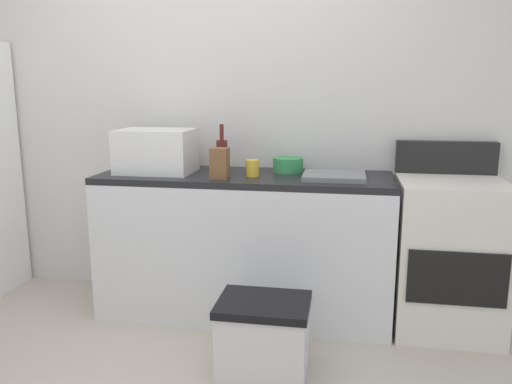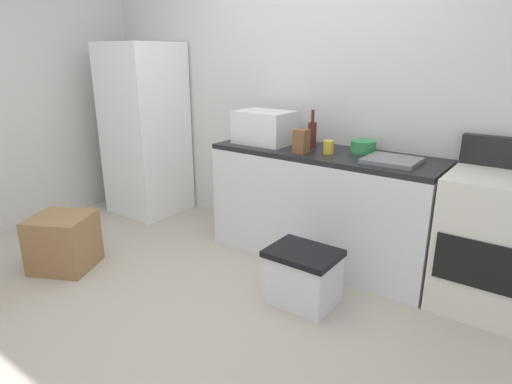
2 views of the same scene
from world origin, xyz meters
name	(u,v)px [view 2 (image 2 of 2)]	position (x,y,z in m)	size (l,w,h in m)	color
ground_plane	(193,310)	(0.00, 0.00, 0.00)	(6.00, 6.00, 0.00)	#B2A899
wall_back	(315,93)	(0.00, 1.55, 1.30)	(5.00, 0.10, 2.60)	silver
kitchen_counter	(322,206)	(0.30, 1.20, 0.45)	(1.80, 0.60, 0.90)	silver
refrigerator	(145,130)	(-1.75, 1.15, 0.87)	(0.68, 0.66, 1.73)	white
stove_oven	(491,241)	(1.52, 1.21, 0.47)	(0.60, 0.61, 1.10)	silver
microwave	(265,127)	(-0.26, 1.18, 1.04)	(0.46, 0.34, 0.27)	white
sink_basin	(392,160)	(0.85, 1.15, 0.92)	(0.36, 0.32, 0.03)	slate
wine_bottle	(312,134)	(0.14, 1.28, 1.01)	(0.07, 0.07, 0.30)	#591E19
coffee_mug	(328,147)	(0.36, 1.14, 0.95)	(0.08, 0.08, 0.10)	gold
knife_block	(301,141)	(0.18, 1.03, 0.99)	(0.10, 0.10, 0.18)	brown
mixing_bowl	(363,147)	(0.55, 1.34, 0.95)	(0.19, 0.19, 0.09)	#338C4C
cardboard_box_small	(63,242)	(-1.24, -0.16, 0.22)	(0.43, 0.41, 0.43)	olive
storage_bin	(303,276)	(0.53, 0.52, 0.19)	(0.46, 0.36, 0.38)	silver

